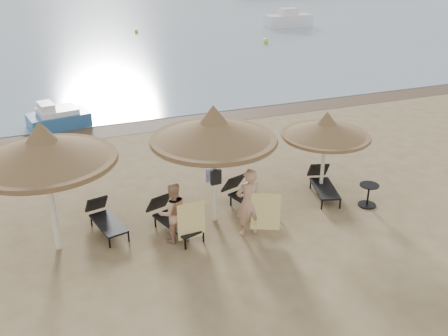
# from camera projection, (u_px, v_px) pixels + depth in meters

# --- Properties ---
(ground) EXTENTS (160.00, 160.00, 0.00)m
(ground) POSITION_uv_depth(u_px,v_px,m) (206.00, 254.00, 11.80)
(ground) COLOR #947E59
(ground) RESTS_ON ground
(wet_sand_strip) EXTENTS (200.00, 1.60, 0.01)m
(wet_sand_strip) POSITION_uv_depth(u_px,v_px,m) (128.00, 128.00, 19.78)
(wet_sand_strip) COLOR brown
(wet_sand_strip) RESTS_ON ground
(palapa_left) EXTENTS (3.25, 3.25, 3.22)m
(palapa_left) POSITION_uv_depth(u_px,v_px,m) (43.00, 150.00, 10.97)
(palapa_left) COLOR white
(palapa_left) RESTS_ON ground
(palapa_center) EXTENTS (3.20, 3.20, 3.17)m
(palapa_center) POSITION_uv_depth(u_px,v_px,m) (213.00, 130.00, 12.22)
(palapa_center) COLOR white
(palapa_center) RESTS_ON ground
(palapa_right) EXTENTS (2.52, 2.52, 2.49)m
(palapa_right) POSITION_uv_depth(u_px,v_px,m) (326.00, 129.00, 13.87)
(palapa_right) COLOR white
(palapa_right) RESTS_ON ground
(lounger_far_left) EXTENTS (0.89, 1.72, 0.73)m
(lounger_far_left) POSITION_uv_depth(u_px,v_px,m) (105.00, 218.00, 12.70)
(lounger_far_left) COLOR black
(lounger_far_left) RESTS_ON ground
(lounger_near_left) EXTENTS (1.12, 1.89, 0.80)m
(lounger_near_left) POSITION_uv_depth(u_px,v_px,m) (172.00, 217.00, 12.67)
(lounger_near_left) COLOR black
(lounger_near_left) RESTS_ON ground
(lounger_near_right) EXTENTS (1.11, 1.89, 0.81)m
(lounger_near_right) POSITION_uv_depth(u_px,v_px,m) (247.00, 196.00, 13.72)
(lounger_near_right) COLOR black
(lounger_near_right) RESTS_ON ground
(lounger_far_right) EXTENTS (1.02, 1.80, 0.77)m
(lounger_far_right) POSITION_uv_depth(u_px,v_px,m) (323.00, 183.00, 14.49)
(lounger_far_right) COLOR black
(lounger_far_right) RESTS_ON ground
(side_table) EXTENTS (0.53, 0.53, 0.65)m
(side_table) POSITION_uv_depth(u_px,v_px,m) (368.00, 196.00, 13.85)
(side_table) COLOR black
(side_table) RESTS_ON ground
(person_left) EXTENTS (0.85, 0.57, 1.81)m
(person_left) POSITION_uv_depth(u_px,v_px,m) (173.00, 208.00, 11.98)
(person_left) COLOR tan
(person_left) RESTS_ON ground
(person_right) EXTENTS (0.97, 0.64, 2.10)m
(person_right) POSITION_uv_depth(u_px,v_px,m) (249.00, 197.00, 12.18)
(person_right) COLOR tan
(person_right) RESTS_ON ground
(towel_left) EXTENTS (0.70, 0.05, 0.97)m
(towel_left) POSITION_uv_depth(u_px,v_px,m) (191.00, 221.00, 11.89)
(towel_left) COLOR yellow
(towel_left) RESTS_ON ground
(towel_right) EXTENTS (0.66, 0.33, 1.02)m
(towel_right) POSITION_uv_depth(u_px,v_px,m) (266.00, 212.00, 12.22)
(towel_right) COLOR yellow
(towel_right) RESTS_ON ground
(bag_patterned) EXTENTS (0.31, 0.16, 0.38)m
(bag_patterned) POSITION_uv_depth(u_px,v_px,m) (211.00, 175.00, 12.91)
(bag_patterned) COLOR white
(bag_patterned) RESTS_ON ground
(bag_dark) EXTENTS (0.28, 0.11, 0.39)m
(bag_dark) POSITION_uv_depth(u_px,v_px,m) (216.00, 177.00, 12.59)
(bag_dark) COLOR black
(bag_dark) RESTS_ON ground
(pedal_boat) EXTENTS (2.48, 1.74, 1.06)m
(pedal_boat) POSITION_uv_depth(u_px,v_px,m) (58.00, 118.00, 19.71)
(pedal_boat) COLOR #2C5F9A
(pedal_boat) RESTS_ON ground
(buoy_mid) EXTENTS (0.32, 0.32, 0.32)m
(buoy_mid) POSITION_uv_depth(u_px,v_px,m) (136.00, 31.00, 40.00)
(buoy_mid) COLOR yellow
(buoy_mid) RESTS_ON ground
(buoy_right) EXTENTS (0.38, 0.38, 0.38)m
(buoy_right) POSITION_uv_depth(u_px,v_px,m) (266.00, 41.00, 35.97)
(buoy_right) COLOR yellow
(buoy_right) RESTS_ON ground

